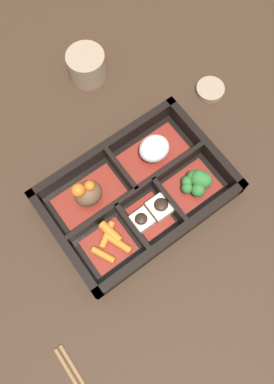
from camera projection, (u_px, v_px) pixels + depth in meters
ground_plane at (137, 196)px, 0.67m from camera, size 3.00×3.00×0.00m
bento_base at (137, 196)px, 0.66m from camera, size 0.31×0.21×0.01m
bento_rim at (137, 193)px, 0.64m from camera, size 0.31×0.21×0.04m
bowl_stew at (88, 194)px, 0.63m from camera, size 0.12×0.07×0.06m
bowl_rice at (154, 150)px, 0.66m from camera, size 0.12×0.07×0.04m
bowl_carrots at (110, 243)px, 0.62m from camera, size 0.08×0.07×0.02m
bowl_tofu at (152, 214)px, 0.63m from camera, size 0.08×0.07×0.03m
bowl_greens at (196, 183)px, 0.65m from camera, size 0.09×0.07×0.04m
tea_cup at (87, 65)px, 0.72m from camera, size 0.07×0.07×0.06m
sauce_dish at (210, 90)px, 0.73m from camera, size 0.05×0.05×0.01m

